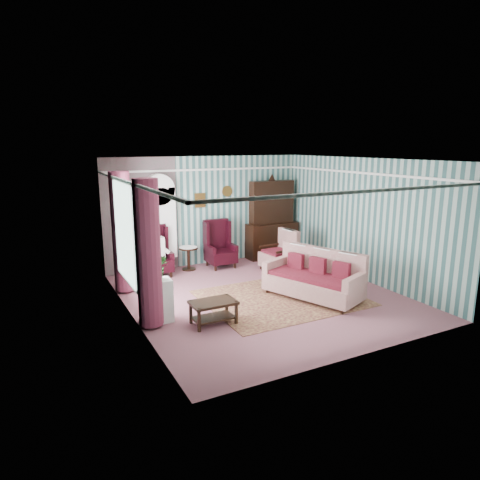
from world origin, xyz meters
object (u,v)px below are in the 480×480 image
bookcase (160,228)px  wingback_left (156,252)px  wingback_right (221,244)px  nest_table (327,260)px  plant_stand (157,301)px  floral_armchair (279,252)px  seated_woman (156,253)px  coffee_table (213,312)px  dresser_hutch (272,217)px  round_side_table (189,259)px  sofa (313,276)px

bookcase → wingback_left: size_ratio=1.79×
bookcase → wingback_right: bookcase is taller
wingback_right → nest_table: size_ratio=2.31×
plant_stand → floral_armchair: (3.76, 1.80, 0.08)m
floral_armchair → plant_stand: bearing=110.6°
bookcase → wingback_left: 0.68m
seated_woman → floral_armchair: (2.96, -0.95, -0.11)m
bookcase → seated_woman: (-0.25, -0.39, -0.53)m
floral_armchair → coffee_table: size_ratio=1.17×
bookcase → dresser_hutch: bearing=-2.1°
floral_armchair → coffee_table: bearing=124.3°
round_side_table → dresser_hutch: bearing=2.6°
coffee_table → wingback_left: bearing=91.5°
bookcase → wingback_right: 1.63m
nest_table → coffee_table: size_ratio=0.66×
seated_woman → round_side_table: (0.90, 0.15, -0.29)m
seated_woman → sofa: bearing=-50.5°
round_side_table → floral_armchair: (2.06, -1.10, 0.18)m
sofa → plant_stand: bearing=63.4°
dresser_hutch → plant_stand: size_ratio=2.95×
wingback_left → seated_woman: size_ratio=1.06×
wingback_left → wingback_right: 1.75m
round_side_table → plant_stand: (-1.70, -2.90, 0.10)m
seated_woman → nest_table: 4.37m
sofa → floral_armchair: bearing=-34.3°
bookcase → seated_woman: 0.70m
dresser_hutch → plant_stand: dresser_hutch is taller
bookcase → wingback_right: size_ratio=1.79×
plant_stand → coffee_table: (0.89, -0.55, -0.18)m
dresser_hutch → wingback_right: dresser_hutch is taller
seated_woman → round_side_table: bearing=9.5°
round_side_table → coffee_table: bearing=-103.2°
seated_woman → plant_stand: 2.87m
bookcase → wingback_left: bearing=-122.7°
wingback_left → floral_armchair: wingback_left is taller
sofa → floral_armchair: (0.46, 2.08, -0.02)m
wingback_right → floral_armchair: wingback_right is taller
floral_armchair → coffee_table: floral_armchair is taller
nest_table → sofa: (-1.57, -1.48, 0.23)m
sofa → round_side_table: bearing=5.0°
bookcase → round_side_table: bookcase is taller
bookcase → round_side_table: (0.65, -0.24, -0.82)m
wingback_right → seated_woman: wingback_right is taller
nest_table → plant_stand: 5.02m
plant_stand → coffee_table: size_ratio=0.97×
wingback_left → plant_stand: wingback_left is taller
round_side_table → bookcase: bearing=159.7°
nest_table → floral_armchair: bearing=151.5°
wingback_left → plant_stand: bearing=-106.2°
wingback_left → round_side_table: bearing=9.5°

